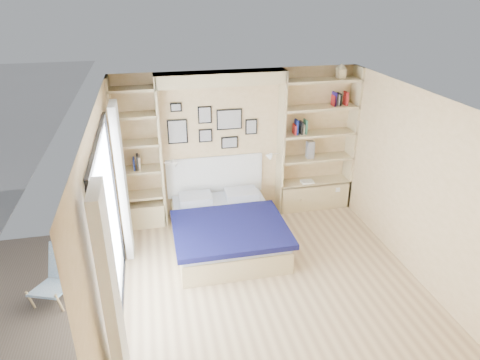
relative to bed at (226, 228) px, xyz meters
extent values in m
plane|color=tan|center=(0.41, -1.21, -0.27)|extent=(4.50, 4.50, 0.00)
plane|color=beige|center=(0.41, 1.04, 0.98)|extent=(4.00, 0.00, 4.00)
plane|color=beige|center=(0.41, -3.46, 0.98)|extent=(4.00, 0.00, 4.00)
plane|color=beige|center=(-1.59, -1.21, 0.98)|extent=(0.00, 4.50, 4.50)
plane|color=beige|center=(2.41, -1.21, 0.98)|extent=(0.00, 4.50, 4.50)
plane|color=white|center=(0.41, -1.21, 2.23)|extent=(4.50, 4.50, 0.00)
cube|color=#CFBA86|center=(-0.89, 0.86, 0.98)|extent=(0.04, 0.35, 2.50)
cube|color=#CFBA86|center=(1.11, 0.86, 0.98)|extent=(0.04, 0.35, 2.50)
cube|color=#CFBA86|center=(0.11, 0.86, 2.13)|extent=(2.00, 0.35, 0.20)
cube|color=#CFBA86|center=(2.39, 0.86, 0.98)|extent=(0.04, 0.35, 2.50)
cube|color=#CFBA86|center=(-1.57, 0.86, 0.98)|extent=(0.04, 0.35, 2.50)
cube|color=#CFBA86|center=(1.76, 0.86, -0.02)|extent=(1.30, 0.35, 0.50)
cube|color=#CFBA86|center=(-1.24, 0.86, -0.07)|extent=(0.70, 0.35, 0.40)
cube|color=black|center=(-1.56, -1.21, 1.96)|extent=(0.04, 2.08, 0.06)
cube|color=black|center=(-1.56, -1.21, -0.24)|extent=(0.04, 2.08, 0.06)
cube|color=black|center=(-1.56, -2.23, 0.83)|extent=(0.04, 0.06, 2.20)
cube|color=black|center=(-1.56, -0.19, 0.83)|extent=(0.04, 0.06, 2.20)
cube|color=silver|center=(-1.57, -1.21, 0.85)|extent=(0.01, 2.00, 2.20)
cube|color=white|center=(-1.47, -2.51, 0.88)|extent=(0.10, 0.45, 2.30)
cube|color=white|center=(-1.47, 0.09, 0.88)|extent=(0.10, 0.45, 2.30)
cube|color=#CFBA86|center=(1.76, 0.86, 0.23)|extent=(1.30, 0.35, 0.04)
cube|color=#CFBA86|center=(1.76, 0.86, 0.68)|extent=(1.30, 0.35, 0.04)
cube|color=#CFBA86|center=(1.76, 0.86, 1.13)|extent=(1.30, 0.35, 0.04)
cube|color=#CFBA86|center=(1.76, 0.86, 1.58)|extent=(1.30, 0.35, 0.04)
cube|color=#CFBA86|center=(1.76, 0.86, 2.03)|extent=(1.30, 0.35, 0.04)
cube|color=#CFBA86|center=(-1.24, 0.86, 0.28)|extent=(0.70, 0.35, 0.04)
cube|color=#CFBA86|center=(-1.24, 0.86, 0.73)|extent=(0.70, 0.35, 0.04)
cube|color=#CFBA86|center=(-1.24, 0.86, 1.18)|extent=(0.70, 0.35, 0.04)
cube|color=#CFBA86|center=(-1.24, 0.86, 1.63)|extent=(0.70, 0.35, 0.04)
cube|color=#CFBA86|center=(-1.24, 0.86, 2.03)|extent=(0.70, 0.35, 0.04)
cube|color=#CFBA86|center=(0.00, -0.01, -0.10)|extent=(1.55, 1.94, 0.34)
cube|color=#B6BBC6|center=(0.00, -0.01, 0.12)|extent=(1.51, 1.90, 0.10)
cube|color=#0E0F3D|center=(0.00, -0.34, 0.19)|extent=(1.65, 1.36, 0.08)
cube|color=#B6BBC6|center=(-0.39, 0.65, 0.23)|extent=(0.53, 0.39, 0.12)
cube|color=#B6BBC6|center=(0.39, 0.65, 0.23)|extent=(0.53, 0.39, 0.12)
cube|color=white|center=(0.00, 1.01, 0.45)|extent=(1.65, 0.04, 0.70)
cube|color=black|center=(-0.59, 1.01, 1.28)|extent=(0.32, 0.02, 0.40)
cube|color=gray|center=(-0.59, 1.00, 1.28)|extent=(0.28, 0.01, 0.36)
cube|color=black|center=(-0.14, 1.01, 1.53)|extent=(0.22, 0.02, 0.28)
cube|color=gray|center=(-0.14, 1.00, 1.53)|extent=(0.18, 0.01, 0.24)
cube|color=black|center=(-0.14, 1.01, 1.18)|extent=(0.22, 0.02, 0.22)
cube|color=gray|center=(-0.14, 1.00, 1.18)|extent=(0.18, 0.01, 0.18)
cube|color=black|center=(0.26, 1.01, 1.43)|extent=(0.42, 0.02, 0.34)
cube|color=gray|center=(0.26, 1.00, 1.43)|extent=(0.38, 0.01, 0.30)
cube|color=black|center=(0.26, 1.01, 1.03)|extent=(0.28, 0.02, 0.20)
cube|color=gray|center=(0.26, 1.00, 1.03)|extent=(0.24, 0.01, 0.16)
cube|color=black|center=(0.63, 1.01, 1.28)|extent=(0.20, 0.02, 0.26)
cube|color=gray|center=(0.63, 1.00, 1.28)|extent=(0.16, 0.01, 0.22)
cube|color=black|center=(-0.59, 1.01, 1.68)|extent=(0.18, 0.02, 0.14)
cube|color=gray|center=(-0.59, 1.00, 1.68)|extent=(0.14, 0.01, 0.10)
cylinder|color=silver|center=(-0.75, 0.79, 0.85)|extent=(0.20, 0.02, 0.02)
cone|color=white|center=(-0.65, 0.79, 0.83)|extent=(0.13, 0.12, 0.15)
cylinder|color=silver|center=(0.97, 0.79, 0.85)|extent=(0.20, 0.02, 0.02)
cone|color=white|center=(0.87, 0.79, 0.83)|extent=(0.13, 0.12, 0.15)
cube|color=#A51E1E|center=(1.34, 0.86, 1.24)|extent=(0.02, 0.15, 0.17)
cube|color=navy|center=(1.37, 0.86, 1.28)|extent=(0.03, 0.15, 0.25)
cube|color=black|center=(1.45, 0.86, 1.26)|extent=(0.03, 0.15, 0.21)
cube|color=#BFB28C|center=(1.48, 0.86, 1.24)|extent=(0.04, 0.15, 0.17)
cube|color=#26593F|center=(1.52, 0.86, 1.27)|extent=(0.03, 0.15, 0.24)
cube|color=#A51E1E|center=(1.99, 0.86, 1.69)|extent=(0.02, 0.15, 0.18)
cube|color=navy|center=(2.00, 0.86, 1.71)|extent=(0.03, 0.15, 0.23)
cube|color=black|center=(2.09, 0.86, 1.70)|extent=(0.03, 0.15, 0.20)
cube|color=#BFB28C|center=(2.09, 0.86, 1.70)|extent=(0.04, 0.15, 0.19)
cube|color=#A51E1E|center=(2.20, 0.86, 1.71)|extent=(0.03, 0.15, 0.22)
cube|color=navy|center=(-1.31, 0.86, 0.85)|extent=(0.02, 0.15, 0.19)
cube|color=black|center=(-1.26, 0.86, 0.87)|extent=(0.03, 0.15, 0.25)
cube|color=tan|center=(-1.23, 0.86, 0.86)|extent=(0.03, 0.15, 0.22)
cube|color=#CFBA86|center=(2.07, 0.86, 2.13)|extent=(0.13, 0.13, 0.15)
cone|color=#CFBA86|center=(2.07, 0.86, 2.24)|extent=(0.20, 0.20, 0.08)
cube|color=slate|center=(1.64, 0.86, 0.85)|extent=(0.12, 0.12, 0.30)
cube|color=white|center=(1.61, 0.81, 0.27)|extent=(0.22, 0.16, 0.03)
cylinder|color=tan|center=(-2.64, -1.01, -0.10)|extent=(0.07, 0.12, 0.34)
cylinder|color=tan|center=(-2.28, -1.15, -0.10)|extent=(0.07, 0.12, 0.34)
cylinder|color=tan|center=(-2.47, -0.57, -0.01)|extent=(0.13, 0.28, 0.56)
cylinder|color=tan|center=(-2.11, -0.70, -0.01)|extent=(0.13, 0.28, 0.56)
cube|color=teal|center=(-2.40, -0.92, -0.03)|extent=(0.53, 0.58, 0.13)
cube|color=teal|center=(-2.28, -0.61, 0.16)|extent=(0.43, 0.32, 0.46)
camera|label=1|loc=(-1.00, -5.61, 3.45)|focal=32.00mm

